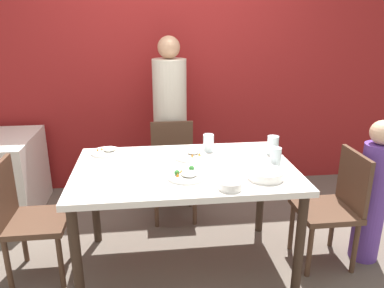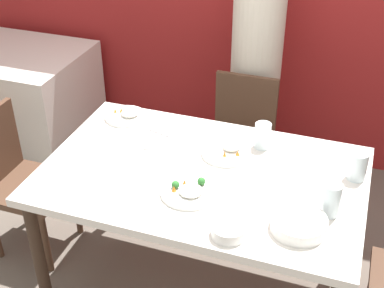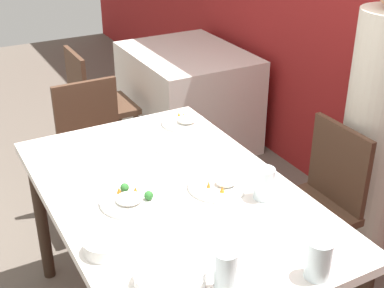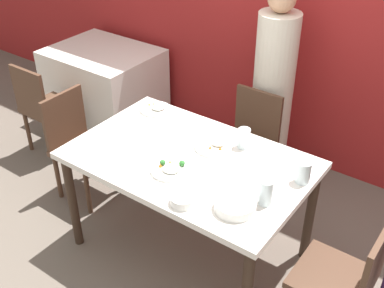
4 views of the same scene
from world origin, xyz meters
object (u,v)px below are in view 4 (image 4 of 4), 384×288
person_adult (272,94)px  glass_water_tall (244,138)px  chair_adult_spot (249,142)px  bowl_curry (235,205)px  chair_child_spot (346,278)px  plate_rice_adult (214,146)px

person_adult → glass_water_tall: bearing=-74.5°
chair_adult_spot → bowl_curry: 1.21m
person_adult → chair_adult_spot: bearing=-90.0°
glass_water_tall → person_adult: bearing=105.5°
chair_child_spot → glass_water_tall: bearing=-112.2°
chair_child_spot → plate_rice_adult: (-1.00, 0.23, 0.33)m
chair_adult_spot → plate_rice_adult: (0.09, -0.62, 0.33)m
person_adult → bowl_curry: 1.47m
plate_rice_adult → glass_water_tall: glass_water_tall is taller
bowl_curry → glass_water_tall: 0.61m
chair_child_spot → plate_rice_adult: 1.08m
bowl_curry → plate_rice_adult: size_ratio=0.94×
chair_adult_spot → person_adult: (-0.00, 0.33, 0.27)m
glass_water_tall → bowl_curry: bearing=-63.5°
glass_water_tall → chair_child_spot: bearing=-22.2°
chair_adult_spot → chair_child_spot: same height
chair_adult_spot → glass_water_tall: glass_water_tall is taller
person_adult → chair_child_spot: bearing=-47.4°
person_adult → glass_water_tall: size_ratio=12.23×
plate_rice_adult → glass_water_tall: 0.19m
chair_child_spot → person_adult: person_adult is taller
plate_rice_adult → person_adult: bearing=95.2°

